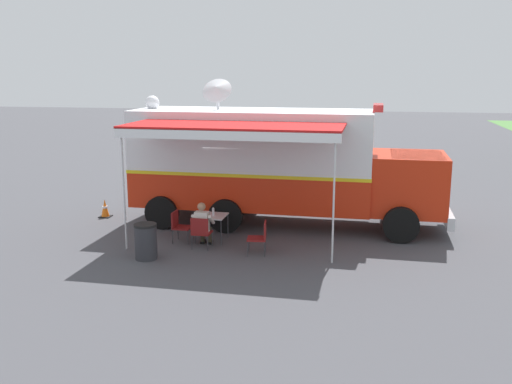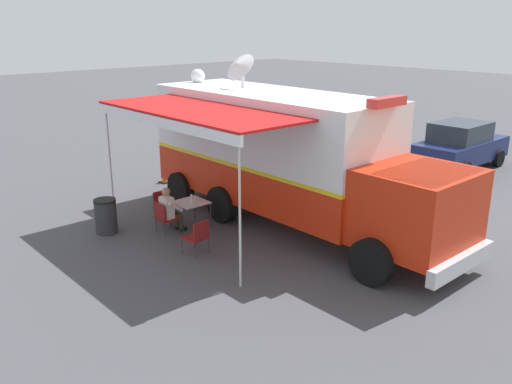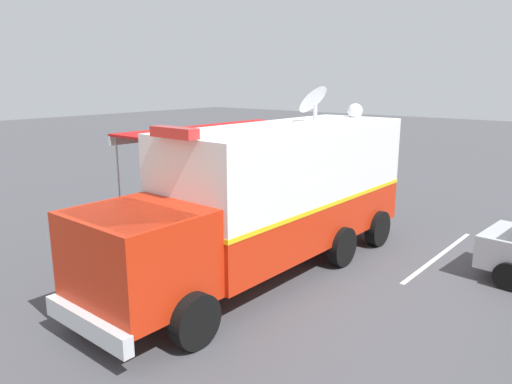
{
  "view_description": "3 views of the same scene",
  "coord_description": "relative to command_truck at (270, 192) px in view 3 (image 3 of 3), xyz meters",
  "views": [
    {
      "loc": [
        17.01,
        3.28,
        4.7
      ],
      "look_at": [
        0.18,
        0.14,
        1.01
      ],
      "focal_mm": 40.1,
      "sensor_mm": 36.0,
      "label": 1
    },
    {
      "loc": [
        10.04,
        10.22,
        5.23
      ],
      "look_at": [
        1.23,
        0.8,
        1.17
      ],
      "focal_mm": 37.64,
      "sensor_mm": 36.0,
      "label": 2
    },
    {
      "loc": [
        -6.78,
        9.79,
        4.6
      ],
      "look_at": [
        1.85,
        -0.96,
        1.37
      ],
      "focal_mm": 33.96,
      "sensor_mm": 36.0,
      "label": 3
    }
  ],
  "objects": [
    {
      "name": "folding_table",
      "position": [
        2.08,
        -1.5,
        -1.27
      ],
      "size": [
        0.82,
        0.82,
        0.73
      ],
      "color": "silver",
      "rests_on": "ground"
    },
    {
      "name": "ground_plane",
      "position": [
        -0.05,
        -0.75,
        -1.94
      ],
      "size": [
        100.0,
        100.0,
        0.0
      ],
      "primitive_type": "plane",
      "color": "#47474C"
    },
    {
      "name": "command_truck",
      "position": [
        0.0,
        0.0,
        0.0
      ],
      "size": [
        4.98,
        9.54,
        4.53
      ],
      "color": "red",
      "rests_on": "ground"
    },
    {
      "name": "traffic_cone",
      "position": [
        0.19,
        -5.58,
        -1.66
      ],
      "size": [
        0.36,
        0.36,
        0.58
      ],
      "color": "black",
      "rests_on": "ground"
    },
    {
      "name": "folding_chair_spare_by_truck",
      "position": [
        3.04,
        0.05,
        -1.43
      ],
      "size": [
        0.53,
        0.53,
        0.87
      ],
      "color": "maroon",
      "rests_on": "ground"
    },
    {
      "name": "lot_stripe",
      "position": [
        -3.03,
        -3.51,
        -1.94
      ],
      "size": [
        0.22,
        4.8,
        0.01
      ],
      "primitive_type": "cube",
      "rotation": [
        0.0,
        0.0,
        -0.02
      ],
      "color": "silver",
      "rests_on": "ground"
    },
    {
      "name": "folding_chair_at_table",
      "position": [
        2.88,
        -1.59,
        -1.43
      ],
      "size": [
        0.49,
        0.49,
        0.87
      ],
      "color": "maroon",
      "rests_on": "ground"
    },
    {
      "name": "trash_bin",
      "position": [
        3.91,
        -2.73,
        -1.49
      ],
      "size": [
        0.57,
        0.57,
        0.91
      ],
      "color": "#2D2D33",
      "rests_on": "ground"
    },
    {
      "name": "folding_chair_beside_table",
      "position": [
        2.38,
        -2.35,
        -1.43
      ],
      "size": [
        0.49,
        0.49,
        0.87
      ],
      "color": "maroon",
      "rests_on": "ground"
    },
    {
      "name": "water_bottle",
      "position": [
        2.09,
        -1.45,
        -1.11
      ],
      "size": [
        0.07,
        0.07,
        0.22
      ],
      "color": "silver",
      "rests_on": "folding_table"
    },
    {
      "name": "seated_responder",
      "position": [
        2.7,
        -1.58,
        -1.29
      ],
      "size": [
        0.67,
        0.56,
        1.25
      ],
      "color": "silver",
      "rests_on": "ground"
    }
  ]
}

